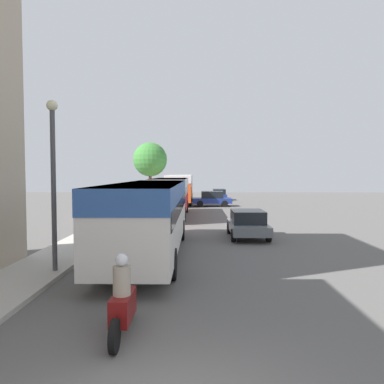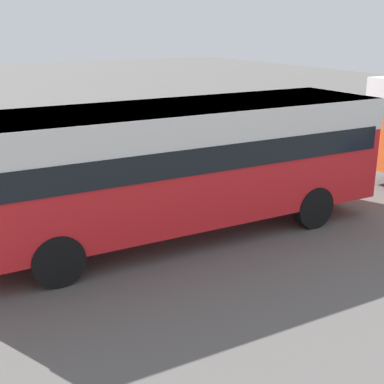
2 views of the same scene
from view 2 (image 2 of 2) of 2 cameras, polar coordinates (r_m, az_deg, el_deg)
The scene contains 1 object.
bus_following at distance 11.72m, azimuth -1.86°, elevation 4.22°, with size 2.67×9.83×2.93m.
Camera 2 is at (8.34, 18.83, 4.61)m, focal length 50.00 mm.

